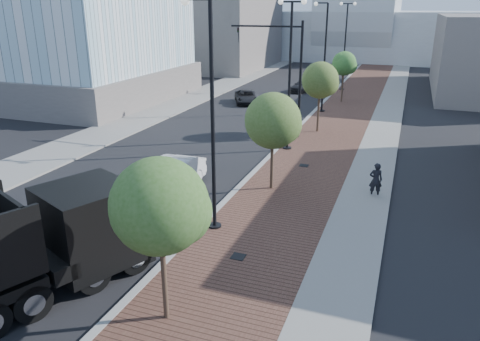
% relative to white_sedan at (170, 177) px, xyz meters
% --- Properties ---
extents(sidewalk, '(7.00, 140.00, 0.12)m').
position_rel_white_sedan_xyz_m(sidewalk, '(6.53, 27.09, -0.77)').
color(sidewalk, '#4C2D23').
rests_on(sidewalk, ground).
extents(concrete_strip, '(2.40, 140.00, 0.13)m').
position_rel_white_sedan_xyz_m(concrete_strip, '(9.23, 27.09, -0.77)').
color(concrete_strip, slate).
rests_on(concrete_strip, ground).
extents(curb, '(0.30, 140.00, 0.14)m').
position_rel_white_sedan_xyz_m(curb, '(3.03, 27.09, -0.76)').
color(curb, gray).
rests_on(curb, ground).
extents(west_sidewalk, '(4.00, 140.00, 0.12)m').
position_rel_white_sedan_xyz_m(west_sidewalk, '(-9.97, 27.09, -0.77)').
color(west_sidewalk, slate).
rests_on(west_sidewalk, ground).
extents(white_sedan, '(1.85, 5.09, 1.67)m').
position_rel_white_sedan_xyz_m(white_sedan, '(0.00, 0.00, 0.00)').
color(white_sedan, silver).
rests_on(white_sedan, ground).
extents(dark_car_mid, '(3.58, 4.77, 1.20)m').
position_rel_white_sedan_xyz_m(dark_car_mid, '(-4.03, 22.70, -0.23)').
color(dark_car_mid, black).
rests_on(dark_car_mid, ground).
extents(dark_car_far, '(2.80, 4.49, 1.21)m').
position_rel_white_sedan_xyz_m(dark_car_far, '(-0.26, 30.97, -0.23)').
color(dark_car_far, black).
rests_on(dark_car_far, ground).
extents(pedestrian, '(0.72, 0.56, 1.75)m').
position_rel_white_sedan_xyz_m(pedestrian, '(9.66, 3.02, 0.04)').
color(pedestrian, black).
rests_on(pedestrian, ground).
extents(streetlight_1, '(1.44, 0.56, 9.21)m').
position_rel_white_sedan_xyz_m(streetlight_1, '(3.52, -2.91, 3.51)').
color(streetlight_1, black).
rests_on(streetlight_1, ground).
extents(streetlight_2, '(1.72, 0.56, 9.28)m').
position_rel_white_sedan_xyz_m(streetlight_2, '(3.63, 9.09, 3.99)').
color(streetlight_2, black).
rests_on(streetlight_2, ground).
extents(streetlight_3, '(1.44, 0.56, 9.21)m').
position_rel_white_sedan_xyz_m(streetlight_3, '(3.52, 21.09, 3.51)').
color(streetlight_3, black).
rests_on(streetlight_3, ground).
extents(streetlight_4, '(1.72, 0.56, 9.28)m').
position_rel_white_sedan_xyz_m(streetlight_4, '(3.63, 33.09, 3.99)').
color(streetlight_4, black).
rests_on(streetlight_4, ground).
extents(traffic_mast, '(5.09, 0.20, 8.00)m').
position_rel_white_sedan_xyz_m(traffic_mast, '(2.73, 12.09, 4.15)').
color(traffic_mast, black).
rests_on(traffic_mast, ground).
extents(tree_0, '(2.74, 2.74, 5.11)m').
position_rel_white_sedan_xyz_m(tree_0, '(4.68, -8.89, 2.90)').
color(tree_0, '#382619').
rests_on(tree_0, ground).
extents(tree_1, '(2.76, 2.76, 5.01)m').
position_rel_white_sedan_xyz_m(tree_1, '(4.68, 2.11, 2.79)').
color(tree_1, '#382619').
rests_on(tree_1, ground).
extents(tree_2, '(2.63, 2.63, 5.20)m').
position_rel_white_sedan_xyz_m(tree_2, '(4.68, 14.11, 3.04)').
color(tree_2, '#382619').
rests_on(tree_2, ground).
extents(tree_3, '(2.33, 2.27, 4.89)m').
position_rel_white_sedan_xyz_m(tree_3, '(4.68, 26.11, 2.91)').
color(tree_3, '#382619').
rests_on(tree_3, ground).
extents(tower_podium, '(19.00, 19.00, 3.00)m').
position_rel_white_sedan_xyz_m(tower_podium, '(-20.97, 19.09, 0.67)').
color(tower_podium, '#5F5956').
rests_on(tower_podium, ground).
extents(convention_center, '(50.00, 30.00, 50.00)m').
position_rel_white_sedan_xyz_m(convention_center, '(1.03, 72.09, 5.17)').
color(convention_center, '#AAB0B4').
rests_on(convention_center, ground).
extents(commercial_block_nw, '(14.00, 20.00, 10.00)m').
position_rel_white_sedan_xyz_m(commercial_block_nw, '(-16.97, 47.09, 4.17)').
color(commercial_block_nw, '#66605C').
rests_on(commercial_block_nw, ground).
extents(utility_cover_1, '(0.50, 0.50, 0.02)m').
position_rel_white_sedan_xyz_m(utility_cover_1, '(5.43, -4.91, -0.70)').
color(utility_cover_1, black).
rests_on(utility_cover_1, sidewalk).
extents(utility_cover_2, '(0.50, 0.50, 0.02)m').
position_rel_white_sedan_xyz_m(utility_cover_2, '(5.43, 6.09, -0.70)').
color(utility_cover_2, black).
rests_on(utility_cover_2, sidewalk).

